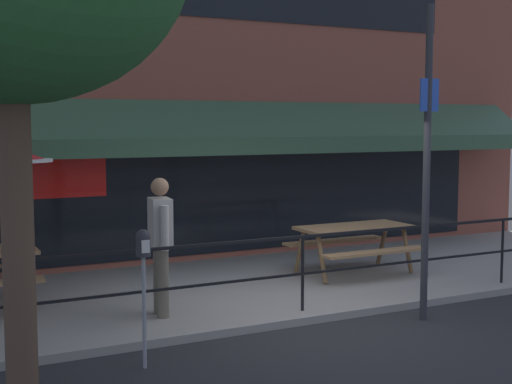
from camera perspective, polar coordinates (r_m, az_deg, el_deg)
ground_plane at (r=8.97m, az=4.73°, el=-10.49°), size 120.00×120.00×0.00m
patio_deck at (r=10.65m, az=-1.01°, el=-7.60°), size 15.00×4.00×0.10m
restaurant_building at (r=12.44m, az=-5.64°, el=10.35°), size 15.00×1.60×7.08m
patio_railing at (r=9.03m, az=3.76°, el=-5.15°), size 13.84×0.04×0.97m
picnic_table_centre at (r=11.30m, az=7.85°, el=-3.49°), size 1.80×1.42×0.76m
pedestrian_walking at (r=8.82m, az=-7.65°, el=-3.75°), size 0.29×0.61×1.71m
parking_meter_near at (r=7.22m, az=-9.01°, el=-5.11°), size 0.15×0.16×1.42m
street_sign_pole at (r=9.05m, az=13.51°, el=2.47°), size 0.28×0.09×3.91m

